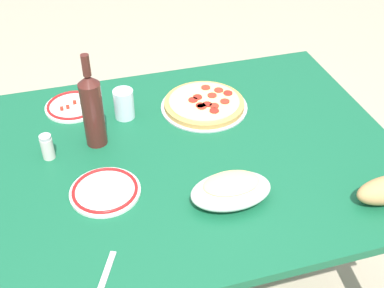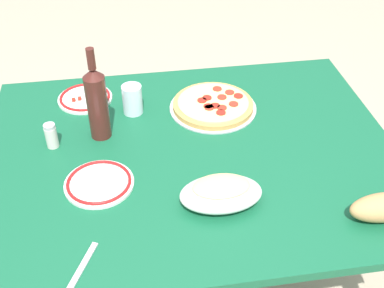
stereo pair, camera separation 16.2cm
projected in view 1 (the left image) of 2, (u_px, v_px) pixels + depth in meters
The scene contains 10 objects.
ground_plane at pixel (192, 286), 2.09m from camera, with size 8.00×8.00×0.00m, color tan.
dining_table at pixel (192, 175), 1.70m from camera, with size 1.35×1.06×0.73m.
pepperoni_pizza at pixel (204, 104), 1.83m from camera, with size 0.32×0.32×0.03m.
baked_pasta_dish at pixel (231, 189), 1.44m from camera, with size 0.24×0.15×0.08m.
wine_bottle at pixel (92, 109), 1.59m from camera, with size 0.07×0.07×0.33m.
water_glass at pixel (124, 104), 1.76m from camera, with size 0.07×0.07×0.11m, color silver.
side_plate_near at pixel (105, 191), 1.48m from camera, with size 0.21×0.21×0.02m.
side_plate_far at pixel (73, 106), 1.83m from camera, with size 0.20×0.20×0.02m.
spice_shaker at pixel (47, 147), 1.59m from camera, with size 0.04×0.04×0.09m.
fork_right at pixel (104, 279), 1.24m from camera, with size 0.17×0.02×0.01m, color #B7B7BC.
Camera 1 is at (0.36, 1.22, 1.76)m, focal length 46.67 mm.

